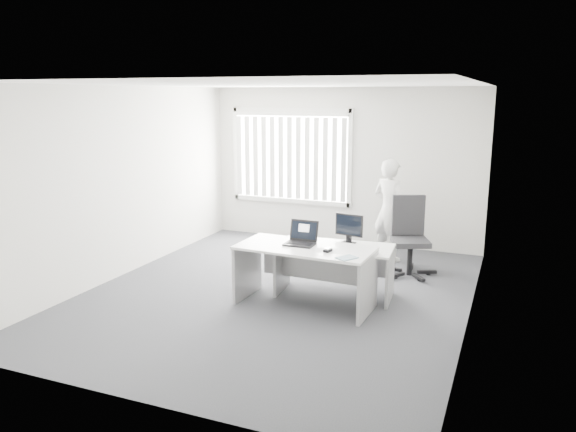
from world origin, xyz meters
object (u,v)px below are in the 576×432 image
at_px(office_chair, 409,250).
at_px(monitor, 349,229).
at_px(laptop, 300,234).
at_px(person, 390,210).
at_px(desk_far, 335,260).
at_px(desk_near, 305,263).

distance_m(office_chair, monitor, 1.39).
bearing_deg(laptop, person, 74.97).
relative_size(desk_far, person, 0.95).
bearing_deg(monitor, office_chair, 71.01).
relative_size(person, monitor, 4.17).
height_order(office_chair, person, person).
bearing_deg(desk_far, monitor, 52.89).
distance_m(desk_far, laptop, 0.71).
distance_m(office_chair, laptop, 2.16).
distance_m(desk_near, desk_far, 0.56).
relative_size(desk_near, office_chair, 1.48).
relative_size(office_chair, laptop, 3.12).
xyz_separation_m(person, laptop, (-0.64, -2.41, 0.10)).
distance_m(desk_near, monitor, 0.86).
xyz_separation_m(desk_far, person, (0.31, 1.96, 0.33)).
height_order(desk_near, laptop, laptop).
height_order(desk_near, monitor, monitor).
xyz_separation_m(desk_near, monitor, (0.37, 0.70, 0.33)).
xyz_separation_m(desk_near, desk_far, (0.24, 0.50, -0.06)).
height_order(person, laptop, person).
relative_size(person, laptop, 4.40).
xyz_separation_m(laptop, monitor, (0.46, 0.66, -0.04)).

